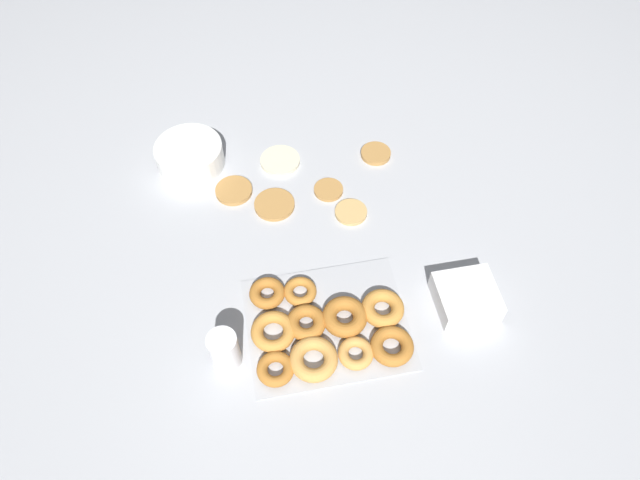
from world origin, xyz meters
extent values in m
plane|color=#B2B5BA|center=(0.00, 0.00, 0.00)|extent=(3.00, 3.00, 0.00)
cylinder|color=#B27F42|center=(0.04, 0.10, 0.01)|extent=(0.08, 0.08, 0.01)
cylinder|color=#B27F42|center=(0.20, 0.21, 0.01)|extent=(0.09, 0.09, 0.01)
cylinder|color=beige|center=(-0.08, 0.23, 0.01)|extent=(0.12, 0.12, 0.01)
cylinder|color=#B27F42|center=(-0.12, 0.07, 0.01)|extent=(0.11, 0.11, 0.01)
cylinder|color=tan|center=(0.08, 0.01, 0.01)|extent=(0.09, 0.09, 0.01)
cylinder|color=#B27F42|center=(-0.22, 0.14, 0.01)|extent=(0.10, 0.10, 0.01)
cube|color=#ADAFB5|center=(-0.05, -0.31, 0.00)|extent=(0.38, 0.31, 0.01)
torus|color=#AD6B28|center=(-0.18, -0.41, 0.02)|extent=(0.09, 0.09, 0.03)
torus|color=#D19347|center=(-0.10, -0.40, 0.02)|extent=(0.11, 0.11, 0.03)
torus|color=#D19347|center=(0.00, -0.40, 0.02)|extent=(0.08, 0.08, 0.02)
torus|color=#AD6B28|center=(0.08, -0.40, 0.02)|extent=(0.10, 0.10, 0.03)
torus|color=#C68438|center=(-0.18, -0.31, 0.02)|extent=(0.10, 0.10, 0.03)
torus|color=#AD6B28|center=(-0.10, -0.31, 0.02)|extent=(0.09, 0.09, 0.03)
torus|color=#AD6B28|center=(-0.01, -0.31, 0.02)|extent=(0.11, 0.11, 0.03)
torus|color=#C68438|center=(0.09, -0.30, 0.02)|extent=(0.10, 0.10, 0.03)
torus|color=#AD6B28|center=(-0.18, -0.21, 0.02)|extent=(0.09, 0.09, 0.03)
torus|color=#B7752D|center=(-0.10, -0.22, 0.02)|extent=(0.08, 0.08, 0.02)
cylinder|color=white|center=(-0.33, 0.27, 0.04)|extent=(0.19, 0.19, 0.07)
cube|color=white|center=(0.29, -0.31, 0.01)|extent=(0.14, 0.13, 0.03)
cube|color=white|center=(0.29, -0.31, 0.04)|extent=(0.14, 0.13, 0.03)
cylinder|color=white|center=(-0.29, -0.36, 0.05)|extent=(0.07, 0.07, 0.11)
camera|label=1|loc=(-0.18, -0.92, 1.22)|focal=32.00mm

